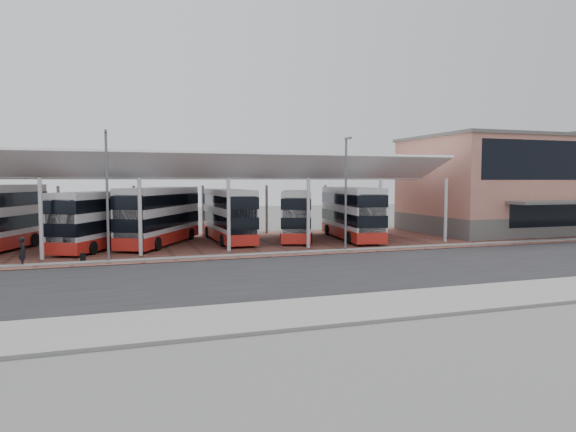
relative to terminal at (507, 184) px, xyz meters
name	(u,v)px	position (x,y,z in m)	size (l,w,h in m)	color
ground	(360,267)	(-23.00, -13.92, -4.66)	(140.00, 140.00, 0.00)	#50544E
road	(368,269)	(-23.00, -14.92, -4.65)	(120.00, 14.00, 0.02)	black
forecourt	(311,240)	(-21.00, -0.92, -4.63)	(72.00, 16.00, 0.06)	brown
sidewalk	(457,299)	(-23.00, -22.92, -4.59)	(120.00, 4.00, 0.14)	slate
north_kerb	(320,252)	(-23.00, -7.72, -4.59)	(120.00, 0.80, 0.14)	slate
yellow_line_near	(429,290)	(-23.00, -20.92, -4.63)	(120.00, 0.12, 0.01)	#C68200
yellow_line_far	(425,289)	(-23.00, -20.62, -4.63)	(120.00, 0.12, 0.01)	#C68200
canopy	(214,171)	(-29.00, 0.01, 1.14)	(37.00, 11.63, 7.07)	silver
terminal	(507,184)	(0.00, 0.00, 0.00)	(18.40, 14.40, 9.25)	#595754
lamp_west	(107,192)	(-37.00, -7.65, -0.30)	(0.16, 0.90, 8.07)	slate
lamp_east	(346,190)	(-21.00, -7.65, -0.30)	(0.16, 0.90, 8.07)	slate
bus_1	(101,220)	(-37.55, -0.80, -2.52)	(6.86, 10.06, 4.19)	silver
bus_2	(160,216)	(-33.26, 0.09, -2.39)	(7.24, 10.70, 4.45)	silver
bus_3	(228,215)	(-27.75, 0.61, -2.48)	(2.66, 10.36, 4.26)	silver
bus_4	(297,215)	(-21.97, 0.07, -2.56)	(5.59, 10.15, 4.11)	silver
bus_5	(351,213)	(-17.50, -1.31, -2.42)	(3.95, 10.89, 4.39)	silver
pedestrian	(23,251)	(-41.78, -7.44, -3.76)	(0.61, 0.40, 1.67)	black
suitcase	(83,257)	(-38.51, -7.13, -4.33)	(0.31, 0.22, 0.53)	black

